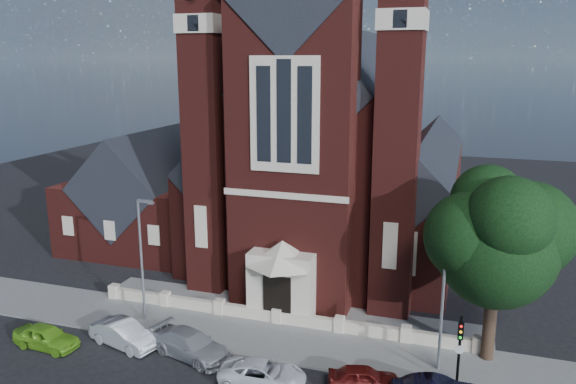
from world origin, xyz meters
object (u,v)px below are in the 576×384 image
at_px(traffic_signal, 460,343).
at_px(car_dark_red, 364,378).
at_px(church, 339,154).
at_px(street_lamp_right, 445,291).
at_px(car_silver_b, 191,345).
at_px(car_silver_a, 124,334).
at_px(street_lamp_left, 142,254).
at_px(parish_hall, 150,200).
at_px(car_white_suv, 263,374).
at_px(street_tree, 499,242).
at_px(car_lime_van, 46,337).

bearing_deg(traffic_signal, car_dark_red, -162.76).
height_order(church, car_dark_red, church).
xyz_separation_m(street_lamp_right, car_silver_b, (-13.36, -2.81, -3.87)).
bearing_deg(church, car_silver_a, -109.09).
xyz_separation_m(street_lamp_right, car_dark_red, (-3.58, -2.97, -3.98)).
bearing_deg(traffic_signal, church, 118.20).
height_order(street_lamp_left, car_silver_a, street_lamp_left).
bearing_deg(parish_hall, car_dark_red, -37.00).
xyz_separation_m(car_silver_a, car_dark_red, (14.08, -0.04, -0.11)).
bearing_deg(church, street_lamp_right, -61.96).
distance_m(car_silver_a, car_white_suv, 9.18).
relative_size(street_tree, car_dark_red, 2.95).
height_order(street_lamp_right, car_dark_red, street_lamp_right).
bearing_deg(car_silver_b, car_dark_red, -73.13).
xyz_separation_m(parish_hall, car_dark_red, (22.51, -16.97, -3.39)).
relative_size(church, parish_hall, 2.86).
relative_size(street_lamp_left, car_dark_red, 2.23).
distance_m(street_lamp_right, traffic_signal, 2.71).
height_order(parish_hall, car_silver_a, parish_hall).
xyz_separation_m(car_white_suv, car_dark_red, (4.99, 1.23, -0.01)).
relative_size(traffic_signal, car_silver_b, 0.80).
xyz_separation_m(car_lime_van, car_white_suv, (13.23, 0.31, -0.06)).
xyz_separation_m(street_lamp_right, car_silver_a, (-17.66, -2.93, -3.87)).
distance_m(car_lime_van, car_silver_a, 4.43).
distance_m(car_silver_a, car_dark_red, 14.08).
distance_m(street_lamp_left, car_silver_b, 6.66).
relative_size(church, car_silver_b, 6.96).
bearing_deg(traffic_signal, car_silver_a, -175.84).
relative_size(street_lamp_left, traffic_signal, 2.02).
relative_size(church, car_dark_red, 9.61).
bearing_deg(car_silver_a, parish_hall, 41.35).
relative_size(street_lamp_right, traffic_signal, 2.02).
bearing_deg(car_dark_red, traffic_signal, -88.17).
relative_size(street_lamp_right, car_silver_b, 1.61).
height_order(parish_hall, car_dark_red, parish_hall).
bearing_deg(car_silver_b, church, 9.25).
height_order(parish_hall, car_silver_b, parish_hall).
relative_size(street_tree, car_silver_b, 2.13).
relative_size(church, street_lamp_left, 4.31).
height_order(street_tree, street_lamp_left, street_tree).
distance_m(street_lamp_left, traffic_signal, 19.08).
bearing_deg(street_lamp_left, car_dark_red, -11.63).
relative_size(traffic_signal, car_dark_red, 1.10).
bearing_deg(car_dark_red, street_tree, -67.88).
height_order(street_tree, street_lamp_right, street_tree).
bearing_deg(traffic_signal, car_lime_van, -172.65).
bearing_deg(parish_hall, car_silver_a, -63.52).
height_order(car_silver_b, car_dark_red, car_silver_b).
bearing_deg(street_tree, car_dark_red, -142.46).
bearing_deg(car_lime_van, car_white_suv, -85.08).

